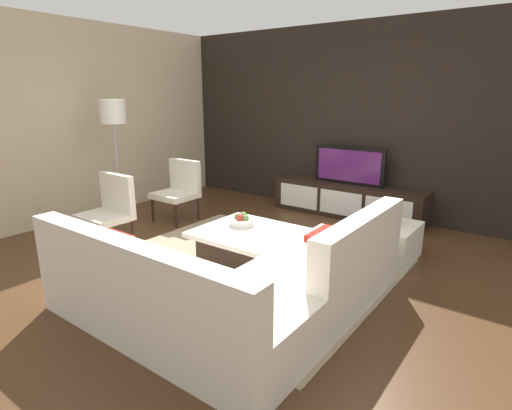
# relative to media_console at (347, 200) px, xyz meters

# --- Properties ---
(ground_plane) EXTENTS (14.00, 14.00, 0.00)m
(ground_plane) POSITION_rel_media_console_xyz_m (-0.00, -2.40, -0.25)
(ground_plane) COLOR #4C301C
(feature_wall_back) EXTENTS (6.40, 0.12, 2.80)m
(feature_wall_back) POSITION_rel_media_console_xyz_m (-0.00, 0.30, 1.15)
(feature_wall_back) COLOR black
(feature_wall_back) RESTS_ON ground
(side_wall_left) EXTENTS (0.12, 5.20, 2.80)m
(side_wall_left) POSITION_rel_media_console_xyz_m (-3.20, -2.20, 1.15)
(side_wall_left) COLOR beige
(side_wall_left) RESTS_ON ground
(area_rug) EXTENTS (2.95, 2.60, 0.01)m
(area_rug) POSITION_rel_media_console_xyz_m (-0.10, -2.40, -0.24)
(area_rug) COLOR tan
(area_rug) RESTS_ON ground
(media_console) EXTENTS (2.30, 0.47, 0.50)m
(media_console) POSITION_rel_media_console_xyz_m (0.00, 0.00, 0.00)
(media_console) COLOR black
(media_console) RESTS_ON ground
(television) EXTENTS (1.08, 0.06, 0.55)m
(television) POSITION_rel_media_console_xyz_m (-0.00, 0.00, 0.52)
(television) COLOR black
(television) RESTS_ON media_console
(sectional_couch) EXTENTS (2.26, 2.37, 0.84)m
(sectional_couch) POSITION_rel_media_console_xyz_m (0.50, -3.25, 0.04)
(sectional_couch) COLOR silver
(sectional_couch) RESTS_ON ground
(coffee_table) EXTENTS (1.07, 0.95, 0.38)m
(coffee_table) POSITION_rel_media_console_xyz_m (-0.10, -2.30, -0.05)
(coffee_table) COLOR black
(coffee_table) RESTS_ON ground
(accent_chair_near) EXTENTS (0.58, 0.50, 0.87)m
(accent_chair_near) POSITION_rel_media_console_xyz_m (-1.78, -2.84, 0.24)
(accent_chair_near) COLOR black
(accent_chair_near) RESTS_ON ground
(floor_lamp) EXTENTS (0.34, 0.34, 1.72)m
(floor_lamp) POSITION_rel_media_console_xyz_m (-2.51, -2.19, 1.22)
(floor_lamp) COLOR #A5A5AA
(floor_lamp) RESTS_ON ground
(ottoman) EXTENTS (0.70, 0.70, 0.40)m
(ottoman) POSITION_rel_media_console_xyz_m (1.00, -1.26, -0.05)
(ottoman) COLOR silver
(ottoman) RESTS_ON ground
(fruit_bowl) EXTENTS (0.28, 0.28, 0.14)m
(fruit_bowl) POSITION_rel_media_console_xyz_m (-0.28, -2.19, 0.18)
(fruit_bowl) COLOR silver
(fruit_bowl) RESTS_ON coffee_table
(accent_chair_far) EXTENTS (0.57, 0.51, 0.87)m
(accent_chair_far) POSITION_rel_media_console_xyz_m (-1.91, -1.60, 0.24)
(accent_chair_far) COLOR black
(accent_chair_far) RESTS_ON ground
(decorative_ball) EXTENTS (0.27, 0.27, 0.27)m
(decorative_ball) POSITION_rel_media_console_xyz_m (1.00, -1.26, 0.28)
(decorative_ball) COLOR #AD8451
(decorative_ball) RESTS_ON ottoman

